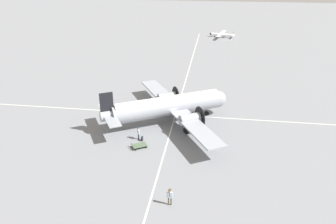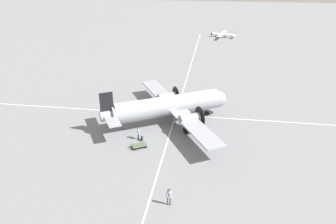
# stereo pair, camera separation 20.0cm
# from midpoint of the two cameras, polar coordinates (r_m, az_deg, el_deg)

# --- Properties ---
(ground_plane) EXTENTS (300.00, 300.00, 0.00)m
(ground_plane) POSITION_cam_midpoint_polar(r_m,az_deg,el_deg) (43.89, 0.13, -1.83)
(ground_plane) COLOR slate
(apron_line_eastwest) EXTENTS (120.00, 0.16, 0.01)m
(apron_line_eastwest) POSITION_cam_midpoint_polar(r_m,az_deg,el_deg) (43.80, 1.03, -1.89)
(apron_line_eastwest) COLOR silver
(apron_line_eastwest) RESTS_ON ground_plane
(apron_line_northsouth) EXTENTS (0.16, 120.00, 0.01)m
(apron_line_northsouth) POSITION_cam_midpoint_polar(r_m,az_deg,el_deg) (46.09, 0.59, -0.47)
(apron_line_northsouth) COLOR silver
(apron_line_northsouth) RESTS_ON ground_plane
(airliner_main) EXTENTS (20.71, 16.83, 5.44)m
(airliner_main) POSITION_cam_midpoint_polar(r_m,az_deg,el_deg) (42.99, 0.61, 1.13)
(airliner_main) COLOR #9399A3
(airliner_main) RESTS_ON ground_plane
(crew_foreground) EXTENTS (0.28, 0.56, 1.65)m
(crew_foreground) POSITION_cam_midpoint_polar(r_m,az_deg,el_deg) (29.51, 0.35, -14.31)
(crew_foreground) COLOR #473D2D
(crew_foreground) RESTS_ON ground_plane
(passenger_boarding) EXTENTS (0.50, 0.37, 1.64)m
(passenger_boarding) POSITION_cam_midpoint_polar(r_m,az_deg,el_deg) (39.56, -5.07, -3.42)
(passenger_boarding) COLOR navy
(passenger_boarding) RESTS_ON ground_plane
(suitcase_near_door) EXTENTS (0.40, 0.19, 0.56)m
(suitcase_near_door) POSITION_cam_midpoint_polar(r_m,az_deg,el_deg) (39.58, -4.43, -4.64)
(suitcase_near_door) COLOR #232328
(suitcase_near_door) RESTS_ON ground_plane
(baggage_cart) EXTENTS (1.82, 2.00, 0.56)m
(baggage_cart) POSITION_cam_midpoint_polar(r_m,az_deg,el_deg) (38.21, -4.93, -5.80)
(baggage_cart) COLOR #4C6047
(baggage_cart) RESTS_ON ground_plane
(light_aircraft_distant) EXTENTS (9.55, 7.21, 1.87)m
(light_aircraft_distant) POSITION_cam_midpoint_polar(r_m,az_deg,el_deg) (96.49, 9.57, 13.15)
(light_aircraft_distant) COLOR white
(light_aircraft_distant) RESTS_ON ground_plane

